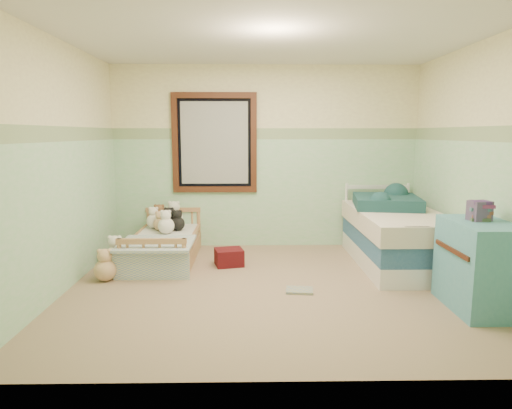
{
  "coord_description": "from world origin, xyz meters",
  "views": [
    {
      "loc": [
        -0.24,
        -4.49,
        1.58
      ],
      "look_at": [
        -0.15,
        0.35,
        0.82
      ],
      "focal_mm": 31.66,
      "sensor_mm": 36.0,
      "label": 1
    }
  ],
  "objects_px": {
    "plush_floor_tan": "(105,270)",
    "plush_floor_cream": "(115,255)",
    "toddler_bed_frame": "(165,252)",
    "floor_book": "(299,290)",
    "red_pillow": "(229,257)",
    "twin_bed_frame": "(396,256)",
    "dresser": "(479,266)"
  },
  "relations": [
    {
      "from": "plush_floor_tan",
      "to": "plush_floor_cream",
      "type": "bearing_deg",
      "value": 95.81
    },
    {
      "from": "toddler_bed_frame",
      "to": "plush_floor_tan",
      "type": "distance_m",
      "value": 0.95
    },
    {
      "from": "plush_floor_tan",
      "to": "floor_book",
      "type": "bearing_deg",
      "value": -10.27
    },
    {
      "from": "plush_floor_cream",
      "to": "floor_book",
      "type": "xyz_separation_m",
      "value": [
        2.12,
        -0.96,
        -0.11
      ]
    },
    {
      "from": "toddler_bed_frame",
      "to": "red_pillow",
      "type": "bearing_deg",
      "value": -16.91
    },
    {
      "from": "twin_bed_frame",
      "to": "plush_floor_cream",
      "type": "bearing_deg",
      "value": 179.37
    },
    {
      "from": "plush_floor_cream",
      "to": "twin_bed_frame",
      "type": "distance_m",
      "value": 3.4
    },
    {
      "from": "toddler_bed_frame",
      "to": "plush_floor_cream",
      "type": "bearing_deg",
      "value": -157.82
    },
    {
      "from": "dresser",
      "to": "plush_floor_tan",
      "type": "bearing_deg",
      "value": 166.85
    },
    {
      "from": "twin_bed_frame",
      "to": "dresser",
      "type": "height_order",
      "value": "dresser"
    },
    {
      "from": "plush_floor_tan",
      "to": "red_pillow",
      "type": "height_order",
      "value": "plush_floor_tan"
    },
    {
      "from": "red_pillow",
      "to": "toddler_bed_frame",
      "type": "bearing_deg",
      "value": 163.09
    },
    {
      "from": "plush_floor_tan",
      "to": "red_pillow",
      "type": "xyz_separation_m",
      "value": [
        1.31,
        0.56,
        -0.02
      ]
    },
    {
      "from": "red_pillow",
      "to": "plush_floor_tan",
      "type": "bearing_deg",
      "value": -157.02
    },
    {
      "from": "twin_bed_frame",
      "to": "toddler_bed_frame",
      "type": "bearing_deg",
      "value": 174.75
    },
    {
      "from": "red_pillow",
      "to": "floor_book",
      "type": "height_order",
      "value": "red_pillow"
    },
    {
      "from": "plush_floor_tan",
      "to": "floor_book",
      "type": "relative_size",
      "value": 0.89
    },
    {
      "from": "twin_bed_frame",
      "to": "floor_book",
      "type": "relative_size",
      "value": 6.79
    },
    {
      "from": "toddler_bed_frame",
      "to": "plush_floor_tan",
      "type": "bearing_deg",
      "value": -121.33
    },
    {
      "from": "toddler_bed_frame",
      "to": "floor_book",
      "type": "xyz_separation_m",
      "value": [
        1.57,
        -1.18,
        -0.09
      ]
    },
    {
      "from": "toddler_bed_frame",
      "to": "red_pillow",
      "type": "xyz_separation_m",
      "value": [
        0.82,
        -0.25,
        0.0
      ]
    },
    {
      "from": "twin_bed_frame",
      "to": "red_pillow",
      "type": "bearing_deg",
      "value": 179.67
    },
    {
      "from": "red_pillow",
      "to": "floor_book",
      "type": "distance_m",
      "value": 1.2
    },
    {
      "from": "twin_bed_frame",
      "to": "dresser",
      "type": "relative_size",
      "value": 2.28
    },
    {
      "from": "dresser",
      "to": "red_pillow",
      "type": "xyz_separation_m",
      "value": [
        -2.31,
        1.4,
        -0.3
      ]
    },
    {
      "from": "toddler_bed_frame",
      "to": "floor_book",
      "type": "distance_m",
      "value": 1.97
    },
    {
      "from": "plush_floor_cream",
      "to": "twin_bed_frame",
      "type": "bearing_deg",
      "value": -0.63
    },
    {
      "from": "toddler_bed_frame",
      "to": "plush_floor_tan",
      "type": "relative_size",
      "value": 6.37
    },
    {
      "from": "plush_floor_tan",
      "to": "dresser",
      "type": "height_order",
      "value": "dresser"
    },
    {
      "from": "plush_floor_cream",
      "to": "plush_floor_tan",
      "type": "relative_size",
      "value": 1.04
    },
    {
      "from": "plush_floor_tan",
      "to": "twin_bed_frame",
      "type": "height_order",
      "value": "plush_floor_tan"
    },
    {
      "from": "toddler_bed_frame",
      "to": "plush_floor_cream",
      "type": "xyz_separation_m",
      "value": [
        -0.55,
        -0.22,
        0.03
      ]
    }
  ]
}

